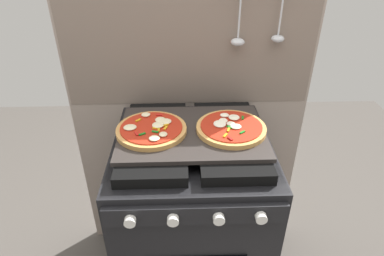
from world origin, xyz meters
The scene contains 5 objects.
kitchen_backsplash centered at (0.00, 0.33, 0.79)m, with size 1.10×0.08×1.55m.
stove centered at (0.00, 0.00, 0.45)m, with size 0.60×0.64×0.90m.
baking_tray centered at (0.00, 0.00, 0.91)m, with size 0.54×0.38×0.02m, color #2D2826.
pizza_left centered at (-0.15, -0.01, 0.93)m, with size 0.26×0.26×0.03m.
pizza_right centered at (0.14, -0.01, 0.93)m, with size 0.26×0.26×0.03m.
Camera 1 is at (-0.04, -1.04, 1.56)m, focal length 30.74 mm.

